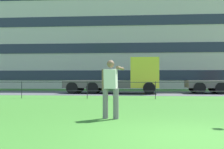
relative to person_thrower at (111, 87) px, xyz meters
The scene contains 6 objects.
ground_plane 3.24m from the person_thrower, 52.83° to the right, with size 300.00×300.00×0.00m, color #387528.
street_strip 13.82m from the person_thrower, 82.18° to the left, with size 80.00×6.09×0.01m, color #4C4C51.
park_fence 8.08m from the person_thrower, 76.57° to the left, with size 31.45×0.04×1.00m.
person_thrower is the anchor object (origin of this frame).
flatbed_truck_far_left 13.53m from the person_thrower, 89.94° to the left, with size 7.38×2.68×2.75m.
apartment_building_background 30.29m from the person_thrower, 98.30° to the left, with size 37.56×12.48×18.70m.
Camera 1 is at (-1.18, -5.55, 1.17)m, focal length 44.38 mm.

